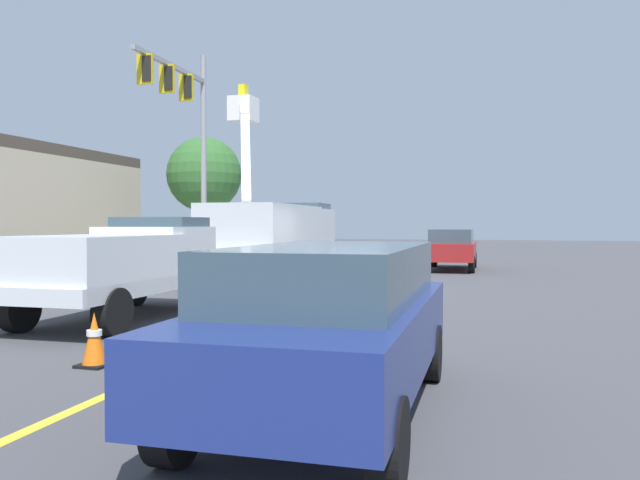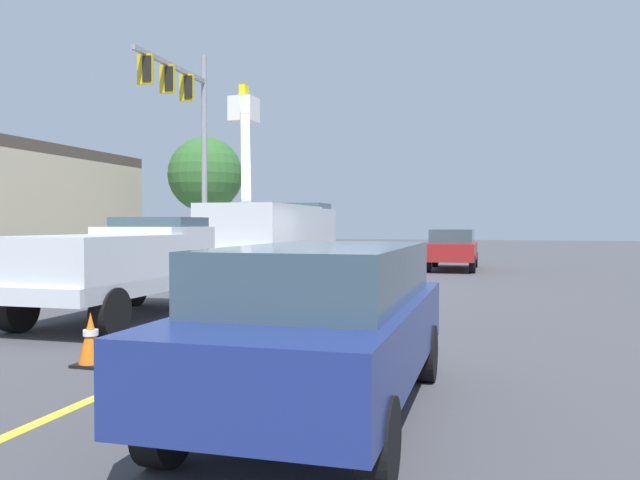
# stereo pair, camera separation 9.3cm
# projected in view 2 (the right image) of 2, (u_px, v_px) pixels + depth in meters

# --- Properties ---
(ground) EXTENTS (120.00, 120.00, 0.00)m
(ground) POSITION_uv_depth(u_px,v_px,m) (339.00, 292.00, 17.76)
(ground) COLOR #47474C
(sidewalk_far_side) EXTENTS (60.09, 5.71, 0.12)m
(sidewalk_far_side) POSITION_uv_depth(u_px,v_px,m) (93.00, 282.00, 19.88)
(sidewalk_far_side) COLOR #B2ADA3
(sidewalk_far_side) RESTS_ON ground
(lane_centre_stripe) EXTENTS (49.97, 1.92, 0.01)m
(lane_centre_stripe) POSITION_uv_depth(u_px,v_px,m) (339.00, 291.00, 17.76)
(lane_centre_stripe) COLOR yellow
(lane_centre_stripe) RESTS_ON ground
(utility_bucket_truck) EXTENTS (8.28, 3.63, 7.02)m
(utility_bucket_truck) POSITION_uv_depth(u_px,v_px,m) (275.00, 233.00, 21.50)
(utility_bucket_truck) COLOR silver
(utility_bucket_truck) RESTS_ON ground
(service_pickup_truck) EXTENTS (5.67, 2.35, 2.06)m
(service_pickup_truck) POSITION_uv_depth(u_px,v_px,m) (122.00, 264.00, 12.60)
(service_pickup_truck) COLOR silver
(service_pickup_truck) RESTS_ON ground
(passing_minivan) EXTENTS (4.86, 2.09, 1.69)m
(passing_minivan) POSITION_uv_depth(u_px,v_px,m) (453.00, 246.00, 26.22)
(passing_minivan) COLOR maroon
(passing_minivan) RESTS_ON ground
(trailing_sedan) EXTENTS (4.86, 2.09, 1.69)m
(trailing_sedan) POSITION_uv_depth(u_px,v_px,m) (324.00, 317.00, 6.34)
(trailing_sedan) COLOR navy
(trailing_sedan) RESTS_ON ground
(traffic_cone_leading) EXTENTS (0.40, 0.40, 0.73)m
(traffic_cone_leading) POSITION_uv_depth(u_px,v_px,m) (91.00, 340.00, 8.44)
(traffic_cone_leading) COLOR black
(traffic_cone_leading) RESTS_ON ground
(traffic_cone_mid_front) EXTENTS (0.40, 0.40, 0.79)m
(traffic_cone_mid_front) POSITION_uv_depth(u_px,v_px,m) (248.00, 293.00, 13.93)
(traffic_cone_mid_front) COLOR black
(traffic_cone_mid_front) RESTS_ON ground
(traffic_cone_mid_rear) EXTENTS (0.40, 0.40, 0.88)m
(traffic_cone_mid_rear) POSITION_uv_depth(u_px,v_px,m) (306.00, 273.00, 18.92)
(traffic_cone_mid_rear) COLOR black
(traffic_cone_mid_rear) RESTS_ON ground
(traffic_cone_trailing) EXTENTS (0.40, 0.40, 0.82)m
(traffic_cone_trailing) POSITION_uv_depth(u_px,v_px,m) (356.00, 263.00, 24.56)
(traffic_cone_trailing) COLOR black
(traffic_cone_trailing) RESTS_ON ground
(traffic_signal_mast) EXTENTS (5.24, 0.67, 8.63)m
(traffic_signal_mast) POSITION_uv_depth(u_px,v_px,m) (187.00, 119.00, 23.67)
(traffic_signal_mast) COLOR gray
(traffic_signal_mast) RESTS_ON ground
(street_tree_right) EXTENTS (3.72, 3.72, 6.25)m
(street_tree_right) POSITION_uv_depth(u_px,v_px,m) (205.00, 175.00, 31.44)
(street_tree_right) COLOR brown
(street_tree_right) RESTS_ON ground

